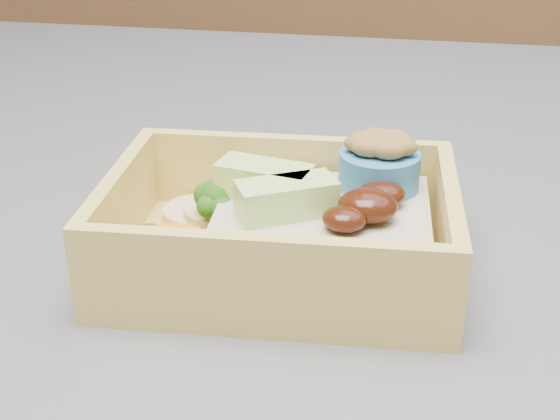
# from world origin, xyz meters

# --- Properties ---
(bento_box) EXTENTS (0.20, 0.15, 0.07)m
(bento_box) POSITION_xyz_m (0.17, -0.22, 0.94)
(bento_box) COLOR #DABB5A
(bento_box) RESTS_ON island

